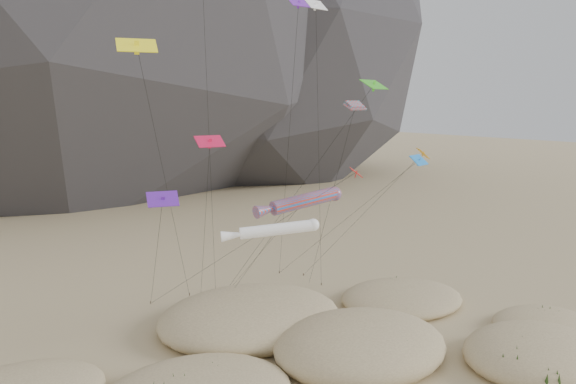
# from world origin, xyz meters

# --- Properties ---
(dunes) EXTENTS (50.16, 36.67, 4.00)m
(dunes) POSITION_xyz_m (-2.71, 4.87, 0.72)
(dunes) COLOR #CCB789
(dunes) RESTS_ON ground
(dune_grass) EXTENTS (42.77, 28.83, 1.51)m
(dune_grass) POSITION_xyz_m (-1.40, 3.76, 0.83)
(dune_grass) COLOR black
(dune_grass) RESTS_ON ground
(kite_stakes) EXTENTS (17.78, 6.24, 0.30)m
(kite_stakes) POSITION_xyz_m (2.16, 24.68, 0.15)
(kite_stakes) COLOR #3F2D1E
(kite_stakes) RESTS_ON ground
(rainbow_tube_kite) EXTENTS (8.70, 14.71, 12.36)m
(rainbow_tube_kite) POSITION_xyz_m (0.69, 11.89, 11.39)
(rainbow_tube_kite) COLOR red
(rainbow_tube_kite) RESTS_ON ground
(white_tube_kite) EXTENTS (6.95, 15.67, 11.07)m
(white_tube_kite) POSITION_xyz_m (-4.59, 8.13, 10.35)
(white_tube_kite) COLOR white
(white_tube_kite) RESTS_ON ground
(multi_parafoil) EXTENTS (6.22, 13.66, 19.66)m
(multi_parafoil) POSITION_xyz_m (4.07, 9.43, 18.96)
(multi_parafoil) COLOR red
(multi_parafoil) RESTS_ON ground
(delta_kites) EXTENTS (30.19, 22.04, 28.33)m
(delta_kites) POSITION_xyz_m (0.52, 11.81, 18.74)
(delta_kites) COLOR red
(delta_kites) RESTS_ON ground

